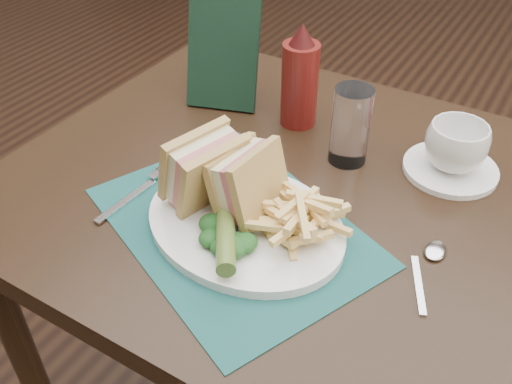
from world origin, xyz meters
TOP-DOWN VIEW (x-y plane):
  - floor at (0.00, 0.00)m, footprint 7.00×7.00m
  - table_main at (0.00, -0.50)m, footprint 0.90×0.75m
  - placemat at (-0.03, -0.64)m, footprint 0.48×0.42m
  - plate at (-0.01, -0.63)m, footprint 0.33×0.28m
  - sandwich_half_a at (-0.11, -0.62)m, footprint 0.11×0.13m
  - sandwich_half_b at (-0.04, -0.61)m, footprint 0.09×0.11m
  - kale_garnish at (-0.01, -0.69)m, footprint 0.11×0.08m
  - pickle_spear at (-0.00, -0.70)m, footprint 0.09×0.11m
  - fries_pile at (0.07, -0.61)m, footprint 0.18×0.20m
  - fork at (-0.20, -0.64)m, footprint 0.05×0.17m
  - spoon at (0.23, -0.58)m, footprint 0.09×0.15m
  - saucer at (0.20, -0.35)m, footprint 0.19×0.19m
  - coffee_cup at (0.20, -0.35)m, footprint 0.13×0.13m
  - drinking_glass at (0.04, -0.40)m, footprint 0.07×0.07m
  - ketchup_bottle at (-0.08, -0.34)m, footprint 0.08×0.08m
  - check_presenter at (-0.24, -0.34)m, footprint 0.15×0.12m

SIDE VIEW (x-z plane):
  - floor at x=0.00m, z-range 0.00..0.00m
  - table_main at x=0.00m, z-range 0.00..0.75m
  - placemat at x=-0.03m, z-range 0.75..0.75m
  - spoon at x=0.23m, z-range 0.75..0.76m
  - saucer at x=0.20m, z-range 0.75..0.76m
  - fork at x=-0.20m, z-range 0.75..0.76m
  - plate at x=-0.01m, z-range 0.75..0.77m
  - kale_garnish at x=-0.01m, z-range 0.77..0.79m
  - pickle_spear at x=0.00m, z-range 0.77..0.80m
  - fries_pile at x=0.07m, z-range 0.77..0.83m
  - coffee_cup at x=0.20m, z-range 0.76..0.84m
  - drinking_glass at x=0.04m, z-range 0.75..0.88m
  - sandwich_half_b at x=-0.04m, z-range 0.77..0.87m
  - sandwich_half_a at x=-0.11m, z-range 0.77..0.88m
  - ketchup_bottle at x=-0.08m, z-range 0.75..0.94m
  - check_presenter at x=-0.24m, z-range 0.75..0.96m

